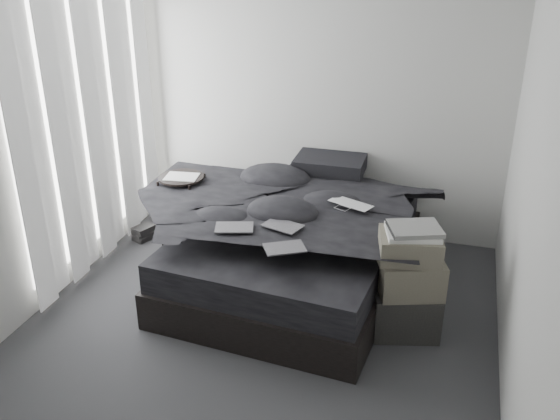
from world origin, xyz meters
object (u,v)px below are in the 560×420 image
(box_lower, at_px, (405,311))
(side_stand, at_px, (184,215))
(bed, at_px, (295,264))
(laptop, at_px, (347,197))

(box_lower, bearing_deg, side_stand, 161.77)
(bed, distance_m, laptop, 0.81)
(bed, relative_size, side_stand, 3.01)
(side_stand, bearing_deg, laptop, -7.08)
(bed, height_order, side_stand, side_stand)
(side_stand, height_order, box_lower, side_stand)
(laptop, height_order, side_stand, laptop)
(bed, relative_size, laptop, 6.24)
(laptop, xyz_separation_m, box_lower, (0.58, -0.51, -0.66))
(bed, bearing_deg, side_stand, 174.43)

